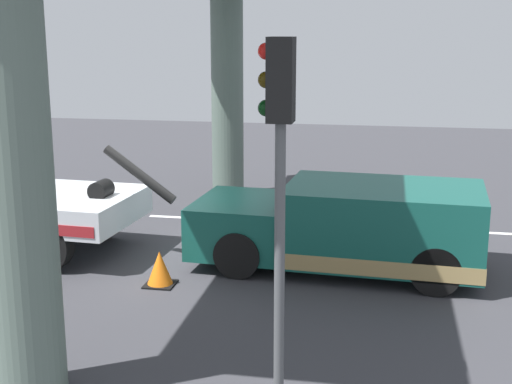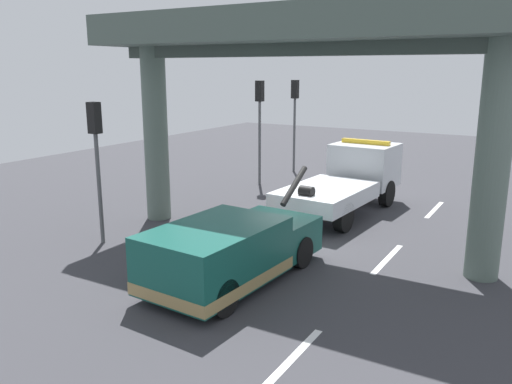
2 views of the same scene
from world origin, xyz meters
TOP-DOWN VIEW (x-y plane):
  - ground_plane at (0.00, 0.00)m, footprint 60.00×40.00m
  - lane_stripe_west at (-6.00, -2.89)m, footprint 2.60×0.16m
  - lane_stripe_mid at (0.00, -2.89)m, footprint 2.60×0.16m
  - towed_van_green at (-3.55, 0.00)m, footprint 5.32×2.50m
  - traffic_light_near at (-2.98, 4.98)m, footprint 0.39×0.32m
  - traffic_cone_orange at (-0.39, 1.47)m, footprint 0.51×0.51m

SIDE VIEW (x-z plane):
  - ground_plane at x=0.00m, z-range -0.10..0.00m
  - lane_stripe_west at x=-6.00m, z-range 0.00..0.01m
  - lane_stripe_mid at x=0.00m, z-range 0.00..0.01m
  - traffic_cone_orange at x=-0.39m, z-range -0.02..0.59m
  - towed_van_green at x=-3.55m, z-range -0.01..1.57m
  - traffic_light_near at x=-2.98m, z-range 0.97..5.19m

